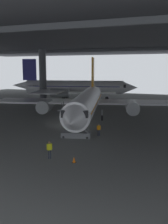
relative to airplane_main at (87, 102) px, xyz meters
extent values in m
plane|color=slate|center=(-1.51, -1.95, -3.33)|extent=(110.00, 110.00, 0.00)
cylinder|color=#4C4F54|center=(-21.59, 23.09, 3.50)|extent=(1.88, 1.88, 13.66)
cube|color=#38383D|center=(-1.51, 11.80, 10.94)|extent=(121.00, 99.00, 1.20)
cube|color=#4C4F54|center=(-1.51, -12.95, 9.94)|extent=(115.50, 0.50, 0.70)
cube|color=#4C4F54|center=(-1.51, 28.30, 9.94)|extent=(115.50, 0.50, 0.70)
cylinder|color=white|center=(0.17, -0.60, 0.02)|extent=(10.32, 26.00, 3.49)
cone|color=white|center=(4.06, -14.64, 0.02)|extent=(4.42, 4.95, 3.42)
cube|color=black|center=(3.47, -12.52, 0.45)|extent=(3.51, 3.15, 0.77)
cone|color=white|center=(-3.73, 13.45, 0.37)|extent=(4.35, 6.17, 2.97)
cube|color=orange|center=(-3.14, 11.33, 4.62)|extent=(1.25, 3.73, 5.71)
cube|color=white|center=(-0.53, 11.06, 0.54)|extent=(5.04, 3.94, 0.16)
cube|color=white|center=(-5.24, 9.76, 0.54)|extent=(5.04, 3.94, 0.16)
cube|color=white|center=(7.75, 5.88, -0.33)|extent=(15.76, 10.02, 0.24)
cylinder|color=#9EA3A8|center=(6.57, 3.58, -0.94)|extent=(3.30, 4.95, 2.16)
cube|color=white|center=(-9.67, 1.05, -0.33)|extent=(15.76, 10.02, 0.24)
cylinder|color=#9EA3A8|center=(-7.48, -0.31, -0.94)|extent=(3.30, 4.95, 2.16)
cube|color=orange|center=(0.17, -0.60, 0.28)|extent=(9.88, 24.19, 0.16)
cylinder|color=#9EA3A8|center=(2.50, -9.00, -2.08)|extent=(0.20, 0.20, 1.15)
cylinder|color=black|center=(2.50, -9.00, -2.88)|extent=(0.53, 0.95, 0.90)
cylinder|color=#9EA3A8|center=(1.75, 2.48, -2.08)|extent=(0.20, 0.20, 1.15)
cylinder|color=black|center=(1.75, 2.48, -2.88)|extent=(0.53, 0.95, 0.90)
cylinder|color=#9EA3A8|center=(-2.77, 1.22, -2.08)|extent=(0.20, 0.20, 1.15)
cylinder|color=black|center=(-2.77, 1.22, -2.88)|extent=(0.53, 0.95, 0.90)
cube|color=slate|center=(2.08, -9.28, -2.98)|extent=(3.95, 2.43, 0.70)
cube|color=slate|center=(2.08, -9.28, -1.22)|extent=(3.64, 2.17, 2.91)
cube|color=slate|center=(0.47, -9.73, 0.19)|extent=(1.41, 1.55, 0.12)
cylinder|color=black|center=(0.63, -10.31, 0.69)|extent=(0.06, 0.06, 1.00)
cylinder|color=black|center=(0.31, -9.15, 0.69)|extent=(0.06, 0.06, 1.00)
cylinder|color=black|center=(0.82, -10.36, -3.18)|extent=(0.32, 0.20, 0.30)
cylinder|color=black|center=(0.45, -9.01, -3.18)|extent=(0.32, 0.20, 0.30)
cylinder|color=black|center=(3.72, -9.56, -3.18)|extent=(0.32, 0.20, 0.30)
cylinder|color=black|center=(3.35, -8.21, -3.18)|extent=(0.32, 0.20, 0.30)
cylinder|color=#232838|center=(2.92, -17.88, -2.89)|extent=(0.14, 0.14, 0.88)
cylinder|color=#232838|center=(3.05, -17.76, -2.89)|extent=(0.14, 0.14, 0.88)
cube|color=yellow|center=(2.98, -17.82, -2.13)|extent=(0.42, 0.40, 0.63)
cylinder|color=yellow|center=(2.81, -17.97, -2.10)|extent=(0.09, 0.09, 0.59)
cylinder|color=yellow|center=(3.16, -17.67, -2.10)|extent=(0.09, 0.09, 0.59)
sphere|color=#8C6647|center=(2.98, -17.82, -1.69)|extent=(0.24, 0.24, 0.24)
cylinder|color=#232838|center=(4.60, -7.44, -2.92)|extent=(0.14, 0.14, 0.81)
cylinder|color=#232838|center=(4.48, -7.58, -2.92)|extent=(0.14, 0.14, 0.81)
cube|color=orange|center=(4.54, -7.51, -2.23)|extent=(0.40, 0.41, 0.57)
cylinder|color=orange|center=(4.70, -7.34, -2.20)|extent=(0.09, 0.09, 0.54)
cylinder|color=orange|center=(4.39, -7.68, -2.20)|extent=(0.09, 0.09, 0.54)
sphere|color=tan|center=(4.54, -7.51, -1.83)|extent=(0.22, 0.22, 0.22)
cylinder|color=white|center=(-15.23, 29.52, 0.10)|extent=(27.36, 10.15, 3.66)
cone|color=white|center=(-0.39, 33.22, 0.10)|extent=(5.13, 4.54, 3.59)
cube|color=black|center=(-2.64, 32.66, 0.56)|extent=(3.24, 3.64, 0.81)
cone|color=white|center=(-30.07, 25.82, 0.47)|extent=(6.44, 4.44, 3.11)
cube|color=navy|center=(-27.82, 26.38, 4.93)|extent=(3.93, 1.20, 5.99)
cube|color=white|center=(-27.47, 29.10, 0.65)|extent=(4.03, 5.25, 0.16)
cube|color=white|center=(-26.23, 24.13, 0.65)|extent=(4.03, 5.25, 0.16)
cube|color=white|center=(-21.81, 37.65, -0.26)|extent=(10.16, 16.46, 0.24)
cylinder|color=#9EA3A8|center=(-19.44, 36.35, -0.90)|extent=(5.17, 3.35, 2.27)
cube|color=white|center=(-17.22, 19.25, -0.26)|extent=(10.16, 16.46, 0.24)
cylinder|color=#9EA3A8|center=(-15.74, 21.51, -0.90)|extent=(5.17, 3.35, 2.27)
cube|color=navy|center=(-15.23, 29.52, 0.38)|extent=(25.44, 9.74, 0.16)
cylinder|color=#9EA3A8|center=(-6.35, 31.73, -2.08)|extent=(0.20, 0.20, 1.15)
cylinder|color=black|center=(-6.35, 31.73, -2.88)|extent=(0.95, 0.51, 0.90)
cylinder|color=#9EA3A8|center=(-18.40, 31.23, -2.08)|extent=(0.20, 0.20, 1.15)
cylinder|color=black|center=(-18.40, 31.23, -2.88)|extent=(0.95, 0.51, 0.90)
cylinder|color=#9EA3A8|center=(-17.22, 26.51, -2.08)|extent=(0.20, 0.20, 1.15)
cylinder|color=black|center=(-17.22, 26.51, -2.88)|extent=(0.95, 0.51, 0.90)
cube|color=black|center=(5.65, -17.95, -3.31)|extent=(0.36, 0.36, 0.04)
cone|color=orange|center=(5.65, -17.95, -3.01)|extent=(0.30, 0.30, 0.56)
camera|label=1|loc=(15.53, -40.11, 5.48)|focal=43.36mm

